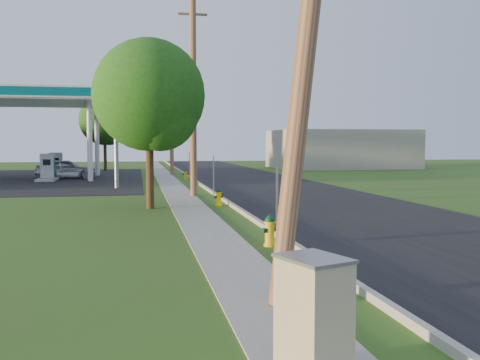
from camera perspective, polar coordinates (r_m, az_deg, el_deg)
The scene contains 21 objects.
ground_plane at distance 10.01m, azimuth 8.78°, elevation -11.13°, with size 140.00×140.00×0.00m, color #394D1D.
road at distance 20.78m, azimuth 11.24°, elevation -3.30°, with size 8.00×120.00×0.02m, color black.
curb at distance 19.63m, azimuth 0.34°, elevation -3.45°, with size 0.15×120.00×0.15m, color #A19F94.
sidewalk at distance 19.38m, azimuth -4.75°, elevation -3.74°, with size 1.50×120.00×0.03m, color gray.
utility_pole_near at distance 8.81m, azimuth 7.54°, elevation 18.43°, with size 1.40×0.32×9.48m.
utility_pole_mid at distance 26.34m, azimuth -5.02°, elevation 9.04°, with size 1.40×0.32×9.80m.
utility_pole_far at distance 44.24m, azimuth -7.39°, elevation 6.74°, with size 1.40×0.32×9.50m.
sign_post_near at distance 13.85m, azimuth 3.97°, elevation -2.69°, with size 0.05×0.04×2.00m, color gray.
sign_post_mid at distance 25.40m, azimuth -2.83°, elevation 0.31°, with size 0.05×0.04×2.00m, color gray.
sign_post_far at distance 37.50m, azimuth -5.42°, elevation 1.46°, with size 0.05×0.04×2.00m, color gray.
fuel_pump_ne at distance 39.64m, azimuth -19.85°, elevation 0.97°, with size 1.20×3.20×1.90m.
fuel_pump_se at distance 43.59m, azimuth -19.02°, elevation 1.24°, with size 1.20×3.20×1.90m.
price_pylon at distance 31.75m, azimuth -13.15°, elevation 8.94°, with size 0.34×2.04×6.85m.
distant_building at distance 58.13m, azimuth 10.67°, elevation 3.26°, with size 14.00×10.00×4.00m, color gray.
tree_verge at distance 21.50m, azimuth -9.40°, elevation 8.49°, with size 4.43×4.43×6.72m.
tree_lot at distance 51.85m, azimuth -14.14°, elevation 6.02°, with size 4.73×4.73×7.16m.
hydrant_near at distance 13.54m, azimuth 3.20°, elevation -5.40°, with size 0.42×0.38×0.81m.
hydrant_mid at distance 22.23m, azimuth -2.30°, elevation -1.85°, with size 0.38×0.34×0.74m.
hydrant_far at distance 38.66m, azimuth -5.84°, elevation 0.61°, with size 0.40×0.36×0.78m.
utility_cabinet at distance 6.15m, azimuth 7.83°, elevation -14.23°, with size 0.83×0.94×1.35m.
car_silver at distance 41.53m, azimuth -18.10°, elevation 1.15°, with size 1.74×4.31×1.47m, color #B5B8BD.
Camera 1 is at (-3.26, -9.10, 2.59)m, focal length 40.00 mm.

